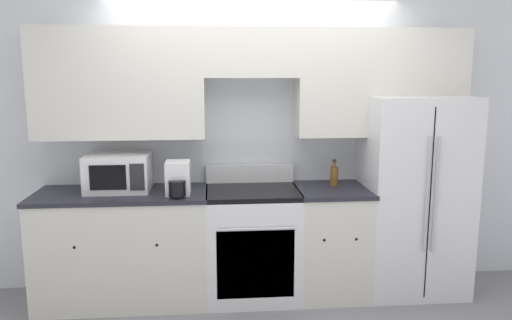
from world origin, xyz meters
The scene contains 9 objects.
ground_plane centered at (0.00, 0.00, 0.00)m, with size 12.00×12.00×0.00m, color gray.
wall_back centered at (0.00, 0.58, 1.53)m, with size 8.00×0.39×2.60m.
lower_cabinets_left centered at (-1.10, 0.31, 0.47)m, with size 1.40×0.64×0.93m.
lower_cabinets_right centered at (0.65, 0.31, 0.47)m, with size 0.60×0.64×0.93m.
oven_range centered at (-0.03, 0.31, 0.47)m, with size 0.77×0.65×1.09m.
refrigerator centered at (1.36, 0.35, 0.85)m, with size 0.86×0.73×1.70m.
microwave centered at (-1.13, 0.38, 1.08)m, with size 0.51×0.41×0.30m.
bottle centered at (0.68, 0.41, 1.02)m, with size 0.07×0.07×0.23m.
coffee_maker centered at (-0.63, 0.19, 1.06)m, with size 0.19×0.29×0.27m.
Camera 1 is at (-0.35, -3.72, 1.90)m, focal length 35.00 mm.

